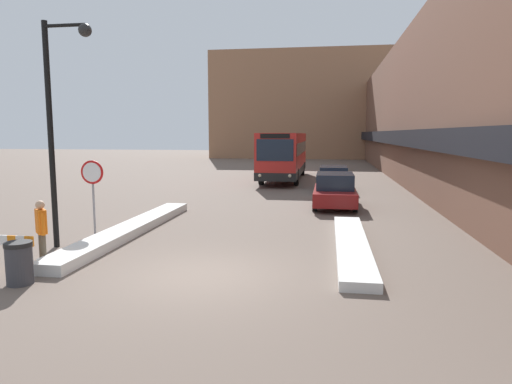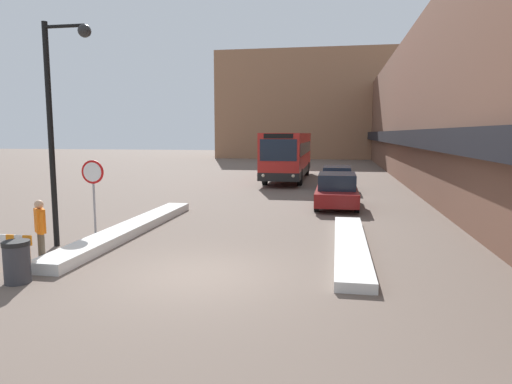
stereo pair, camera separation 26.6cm
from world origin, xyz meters
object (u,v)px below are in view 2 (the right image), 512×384
city_bus (288,155)px  stop_sign (93,181)px  parked_car_front (337,190)px  pedestrian (40,226)px  trash_bin (17,262)px  street_lamp (58,110)px  parked_car_middle (337,179)px  construction_barricade (11,246)px

city_bus → stop_sign: bearing=-102.8°
parked_car_front → pedestrian: size_ratio=2.65×
parked_car_front → stop_sign: stop_sign is taller
parked_car_front → stop_sign: (-7.79, -7.23, 1.03)m
city_bus → stop_sign: city_bus is taller
city_bus → trash_bin: bearing=-98.4°
street_lamp → trash_bin: (0.88, -3.21, -3.48)m
city_bus → pedestrian: (-3.96, -22.43, -0.82)m
pedestrian → parked_car_middle: bearing=111.3°
city_bus → pedestrian: city_bus is taller
city_bus → stop_sign: size_ratio=4.76×
parked_car_front → city_bus: bearing=106.2°
parked_car_front → street_lamp: (-7.87, -8.80, 3.21)m
construction_barricade → city_bus: bearing=79.9°
stop_sign → pedestrian: stop_sign is taller
parked_car_middle → street_lamp: 17.08m
parked_car_middle → pedestrian: pedestrian is taller
parked_car_middle → trash_bin: size_ratio=4.85×
parked_car_front → trash_bin: (-6.98, -12.00, -0.27)m
parked_car_front → pedestrian: pedestrian is taller
pedestrian → construction_barricade: (-0.17, -0.87, -0.32)m
city_bus → construction_barricade: 23.69m
pedestrian → construction_barricade: size_ratio=1.49×
pedestrian → construction_barricade: bearing=-56.0°
parked_car_middle → construction_barricade: (-7.58, -17.43, -0.04)m
city_bus → pedestrian: bearing=-100.0°
parked_car_middle → stop_sign: stop_sign is taller
pedestrian → construction_barricade: pedestrian is taller
stop_sign → trash_bin: stop_sign is taller
street_lamp → trash_bin: bearing=-74.6°
parked_car_front → stop_sign: 10.68m
parked_car_front → trash_bin: bearing=-120.2°
stop_sign → street_lamp: 2.68m
street_lamp → pedestrian: size_ratio=3.89×
parked_car_middle → pedestrian: size_ratio=2.80×
street_lamp → pedestrian: bearing=-75.2°
parked_car_front → construction_barricade: bearing=-123.6°
city_bus → parked_car_middle: size_ratio=2.54×
pedestrian → stop_sign: bearing=142.0°
stop_sign → trash_bin: size_ratio=2.58×
parked_car_front → stop_sign: size_ratio=1.78×
pedestrian → trash_bin: (0.42, -1.46, -0.51)m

